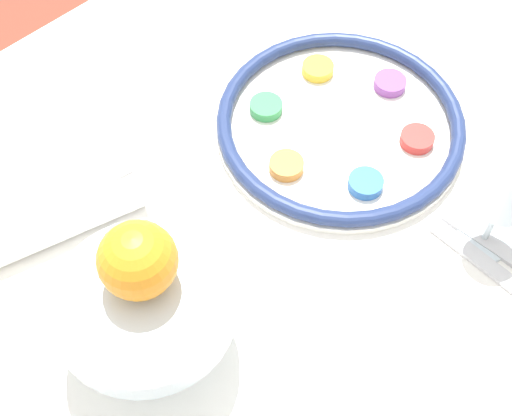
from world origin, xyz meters
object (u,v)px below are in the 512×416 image
(orange_fruit, at_px, (138,260))
(napkin_roll, at_px, (67,221))
(fruit_stand, at_px, (146,309))
(wine_glass, at_px, (508,192))
(seder_plate, at_px, (340,124))

(orange_fruit, bearing_deg, napkin_roll, -91.95)
(fruit_stand, height_order, napkin_roll, fruit_stand)
(napkin_roll, bearing_deg, orange_fruit, 88.05)
(wine_glass, distance_m, fruit_stand, 0.42)
(napkin_roll, bearing_deg, seder_plate, 160.61)
(fruit_stand, bearing_deg, orange_fruit, -130.83)
(fruit_stand, distance_m, napkin_roll, 0.20)
(orange_fruit, height_order, napkin_roll, orange_fruit)
(wine_glass, xyz_separation_m, fruit_stand, (0.38, -0.18, -0.02))
(wine_glass, bearing_deg, napkin_roll, -45.82)
(seder_plate, height_order, fruit_stand, fruit_stand)
(seder_plate, xyz_separation_m, napkin_roll, (0.36, -0.13, 0.01))
(seder_plate, height_order, orange_fruit, orange_fruit)
(seder_plate, bearing_deg, wine_glass, 89.61)
(fruit_stand, xyz_separation_m, orange_fruit, (-0.01, -0.02, 0.07))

